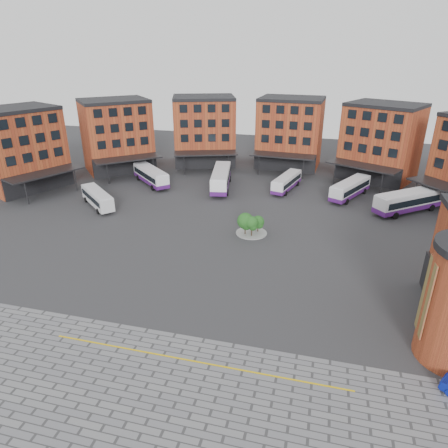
% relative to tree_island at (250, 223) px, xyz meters
% --- Properties ---
extents(ground, '(160.00, 160.00, 0.00)m').
position_rel_tree_island_xyz_m(ground, '(-1.88, -11.57, -1.75)').
color(ground, '#28282B').
rests_on(ground, ground).
extents(paving_zone, '(50.00, 22.00, 0.02)m').
position_rel_tree_island_xyz_m(paving_zone, '(0.12, -33.57, -1.74)').
color(paving_zone, slate).
rests_on(paving_zone, ground).
extents(yellow_line, '(26.00, 0.15, 0.02)m').
position_rel_tree_island_xyz_m(yellow_line, '(0.12, -25.57, -1.72)').
color(yellow_line, gold).
rests_on(yellow_line, paving_zone).
extents(main_building, '(94.14, 42.48, 14.60)m').
position_rel_tree_island_xyz_m(main_building, '(-6.65, 26.68, 5.48)').
color(main_building, '#9C4322').
rests_on(main_building, ground).
extents(tree_island, '(4.40, 4.40, 3.23)m').
position_rel_tree_island_xyz_m(tree_island, '(0.00, 0.00, 0.00)').
color(tree_island, gray).
rests_on(tree_island, ground).
extents(bus_a, '(8.81, 8.12, 2.76)m').
position_rel_tree_island_xyz_m(bus_a, '(-26.37, 4.41, -0.11)').
color(bus_a, silver).
rests_on(bus_a, ground).
extents(bus_b, '(9.99, 9.61, 3.18)m').
position_rel_tree_island_xyz_m(bus_b, '(-22.68, 17.51, -0.03)').
color(bus_b, white).
rests_on(bus_b, ground).
extents(bus_c, '(5.11, 12.94, 3.56)m').
position_rel_tree_island_xyz_m(bus_c, '(-9.07, 18.49, 0.18)').
color(bus_c, white).
rests_on(bus_c, ground).
extents(bus_d, '(4.67, 10.12, 2.78)m').
position_rel_tree_island_xyz_m(bus_d, '(2.86, 20.61, -0.24)').
color(bus_d, white).
rests_on(bus_d, ground).
extents(bus_e, '(7.25, 10.84, 3.07)m').
position_rel_tree_island_xyz_m(bus_e, '(14.02, 19.19, -0.09)').
color(bus_e, silver).
rests_on(bus_e, ground).
extents(bus_f, '(11.32, 9.88, 3.46)m').
position_rel_tree_island_xyz_m(bus_f, '(22.72, 14.40, 0.12)').
color(bus_f, silver).
rests_on(bus_f, ground).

